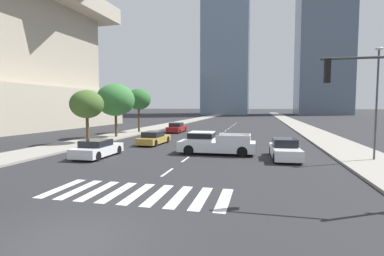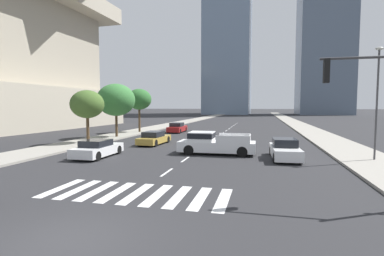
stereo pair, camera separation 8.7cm
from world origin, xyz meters
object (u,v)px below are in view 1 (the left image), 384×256
pickup_truck (213,143)px  sedan_gold_2 (154,138)px  sedan_white_0 (97,149)px  street_tree_nearest (87,104)px  sedan_red_3 (177,128)px  street_lamp_east (377,95)px  street_tree_second (116,100)px  sedan_white_1 (285,150)px  street_tree_third (139,99)px

pickup_truck → sedan_gold_2: size_ratio=1.24×
sedan_white_0 → street_tree_nearest: size_ratio=0.87×
sedan_white_0 → street_tree_nearest: (-4.75, 6.20, 3.21)m
sedan_red_3 → street_tree_nearest: size_ratio=0.96×
sedan_red_3 → street_tree_nearest: street_tree_nearest is taller
sedan_red_3 → street_lamp_east: street_lamp_east is taller
sedan_gold_2 → street_tree_second: 8.51m
pickup_truck → sedan_red_3: 18.87m
sedan_white_1 → street_tree_second: size_ratio=0.77×
street_tree_second → pickup_truck: bearing=-34.8°
street_lamp_east → street_tree_second: bearing=158.0°
pickup_truck → street_tree_second: street_tree_second is taller
street_tree_nearest → street_tree_third: street_tree_third is taller
pickup_truck → sedan_gold_2: 7.66m
sedan_red_3 → street_tree_third: (-4.75, -1.97, 3.91)m
sedan_white_1 → street_tree_third: (-17.70, 16.11, 3.89)m
sedan_gold_2 → sedan_red_3: (-1.46, 12.91, 0.05)m
sedan_red_3 → sedan_gold_2: bearing=-174.5°
sedan_gold_2 → street_tree_third: bearing=32.4°
sedan_red_3 → street_lamp_east: size_ratio=0.66×
street_tree_second → street_lamp_east: bearing=-22.0°
pickup_truck → street_tree_second: (-12.56, 8.72, 3.51)m
sedan_gold_2 → street_tree_third: street_tree_third is taller
sedan_white_0 → street_lamp_east: 19.08m
sedan_white_0 → sedan_white_1: 13.14m
sedan_white_0 → pickup_truck: bearing=-68.1°
street_tree_third → street_lamp_east: bearing=-34.3°
sedan_white_1 → sedan_red_3: bearing=-147.1°
street_tree_third → pickup_truck: bearing=-50.5°
sedan_white_0 → street_tree_second: bearing=21.7°
sedan_white_0 → street_lamp_east: street_lamp_east is taller
sedan_white_0 → street_tree_third: street_tree_third is taller
sedan_gold_2 → street_tree_second: size_ratio=0.77×
sedan_white_1 → street_lamp_east: size_ratio=0.64×
sedan_white_0 → street_lamp_east: size_ratio=0.60×
sedan_white_0 → sedan_gold_2: bearing=-11.3°
street_lamp_east → sedan_gold_2: bearing=163.8°
pickup_truck → sedan_gold_2: pickup_truck is taller
pickup_truck → street_tree_third: street_tree_third is taller
sedan_white_0 → sedan_white_1: size_ratio=0.93×
pickup_truck → sedan_white_0: pickup_truck is taller
sedan_white_1 → street_tree_nearest: 18.40m
sedan_red_3 → street_tree_second: (-4.75, -8.47, 3.70)m
pickup_truck → street_tree_nearest: size_ratio=1.15×
sedan_white_1 → sedan_gold_2: 12.59m
sedan_white_0 → sedan_gold_2: sedan_gold_2 is taller
street_tree_third → street_tree_nearest: bearing=-90.0°
pickup_truck → street_tree_second: bearing=-35.5°
sedan_gold_2 → street_lamp_east: 18.19m
sedan_gold_2 → street_lamp_east: street_lamp_east is taller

